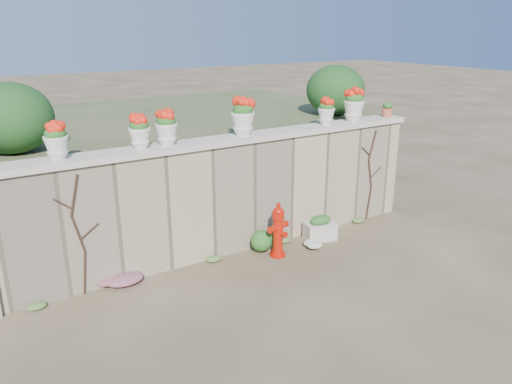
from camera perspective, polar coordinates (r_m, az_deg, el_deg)
ground at (r=7.93m, az=3.60°, el=-11.16°), size 80.00×80.00×0.00m
stone_wall at (r=8.90m, az=-3.03°, el=-0.66°), size 8.00×0.40×2.00m
wall_cap at (r=8.62m, az=-3.15°, el=5.95°), size 8.10×0.52×0.10m
raised_fill at (r=11.69m, az=-10.75°, el=3.72°), size 9.00×6.00×2.00m
back_shrub_left at (r=8.71m, az=-26.24°, el=7.58°), size 1.30×1.30×1.10m
back_shrub_right at (r=11.44m, az=9.07°, el=11.42°), size 1.30×1.30×1.10m
vine_left at (r=7.84m, az=-19.55°, el=-4.55°), size 0.60×0.04×1.91m
vine_right at (r=10.62m, az=12.94°, el=2.03°), size 0.60×0.04×1.91m
fire_hydrant at (r=8.80m, az=2.55°, el=-4.32°), size 0.44×0.31×1.01m
planter_box at (r=9.65m, az=7.35°, el=-4.16°), size 0.65×0.47×0.49m
green_shrub at (r=9.03m, az=1.29°, el=-5.33°), size 0.57×0.51×0.54m
magenta_clump at (r=8.26m, az=-15.44°, el=-9.70°), size 0.83×0.55×0.22m
white_flowers at (r=9.30m, az=6.40°, el=-5.88°), size 0.55×0.44×0.20m
urn_pot_0 at (r=7.63m, az=-21.88°, el=5.45°), size 0.35×0.35×0.54m
urn_pot_1 at (r=7.93m, az=-13.17°, el=6.69°), size 0.34×0.34×0.53m
urn_pot_2 at (r=8.08m, az=-10.20°, el=7.22°), size 0.36×0.36×0.56m
urn_pot_3 at (r=8.68m, az=-1.51°, el=8.57°), size 0.41×0.41×0.65m
urn_pot_4 at (r=9.76m, az=8.04°, el=9.10°), size 0.33×0.33×0.51m
urn_pot_5 at (r=10.22m, az=11.14°, el=9.75°), size 0.42×0.42×0.65m
terracotta_pot at (r=10.91m, az=14.76°, el=9.02°), size 0.24×0.24×0.29m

